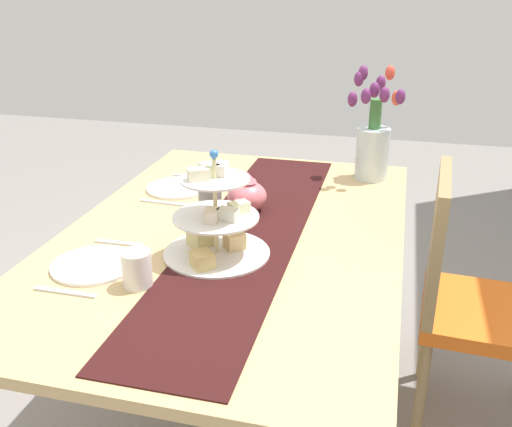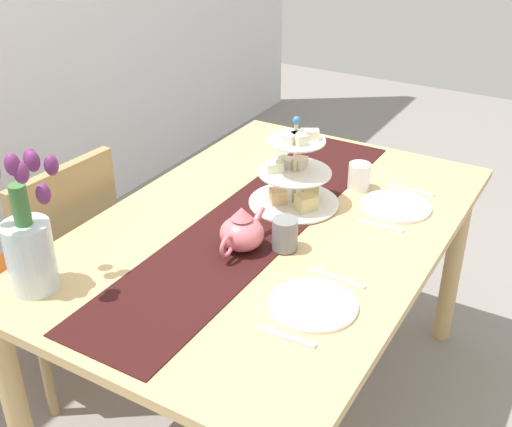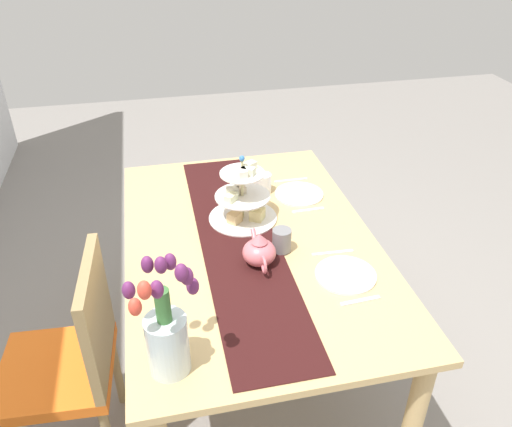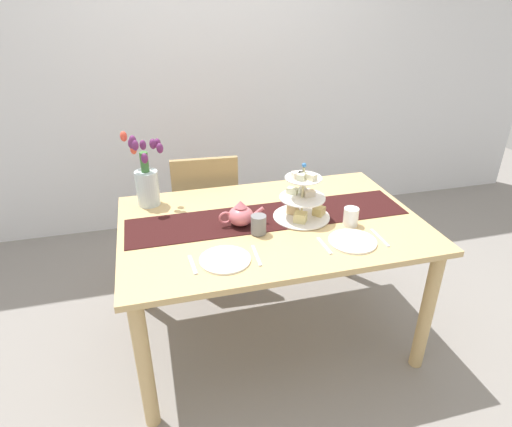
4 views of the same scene
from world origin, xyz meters
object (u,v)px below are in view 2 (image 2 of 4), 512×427
object	(u,v)px
fork_left	(287,337)
tiered_cake_stand	(295,178)
knife_left	(337,278)
mug_white_text	(359,177)
dinner_plate_right	(396,206)
knife_right	(410,190)
fork_right	(380,226)
chair_left	(53,265)
dinner_plate_left	(313,305)
tulip_vase	(27,239)
teapot	(242,232)
dining_table	(269,253)
mug_grey	(285,234)

from	to	relation	value
fork_left	tiered_cake_stand	bearing A→B (deg)	25.88
knife_left	mug_white_text	size ratio (longest dim) A/B	1.79
dinner_plate_right	knife_right	bearing A→B (deg)	0.00
dinner_plate_right	fork_right	bearing A→B (deg)	180.00
knife_right	chair_left	bearing A→B (deg)	124.15
dinner_plate_left	knife_right	bearing A→B (deg)	0.00
knife_left	mug_white_text	xyz separation A→B (m)	(0.54, 0.16, 0.04)
dinner_plate_left	mug_white_text	bearing A→B (deg)	13.14
tulip_vase	teapot	bearing A→B (deg)	-40.25
tulip_vase	mug_white_text	bearing A→B (deg)	-27.63
tiered_cake_stand	dinner_plate_right	size ratio (longest dim) A/B	1.32
tiered_cake_stand	fork_left	world-z (taller)	tiered_cake_stand
tulip_vase	dinner_plate_right	size ratio (longest dim) A/B	1.83
mug_white_text	dinner_plate_left	bearing A→B (deg)	-166.86
fork_left	knife_right	distance (m)	0.91
tulip_vase	mug_white_text	world-z (taller)	tulip_vase
fork_right	dinner_plate_right	bearing A→B (deg)	0.00
dining_table	fork_right	distance (m)	0.36
knife_right	mug_white_text	bearing A→B (deg)	116.62
dinner_plate_left	fork_left	world-z (taller)	dinner_plate_left
dinner_plate_left	fork_left	xyz separation A→B (m)	(-0.14, 0.00, -0.00)
fork_right	mug_white_text	bearing A→B (deg)	37.33
tiered_cake_stand	knife_left	size ratio (longest dim) A/B	1.79
chair_left	dinner_plate_left	bearing A→B (deg)	-93.31
knife_left	fork_right	xyz separation A→B (m)	(0.33, 0.00, 0.00)
tiered_cake_stand	teapot	xyz separation A→B (m)	(-0.33, 0.00, -0.04)
knife_right	mug_white_text	distance (m)	0.18
dining_table	chair_left	size ratio (longest dim) A/B	1.71
knife_left	mug_grey	size ratio (longest dim) A/B	1.79
knife_right	mug_grey	xyz separation A→B (m)	(-0.56, 0.19, 0.05)
teapot	dinner_plate_right	size ratio (longest dim) A/B	1.04
chair_left	dinner_plate_right	distance (m)	1.21
dining_table	mug_white_text	xyz separation A→B (m)	(0.38, -0.14, 0.15)
dinner_plate_left	mug_white_text	world-z (taller)	mug_white_text
chair_left	dinner_plate_right	bearing A→B (deg)	-61.68
dining_table	knife_left	world-z (taller)	knife_left
knife_left	mug_white_text	world-z (taller)	mug_white_text
tiered_cake_stand	dinner_plate_left	xyz separation A→B (m)	(-0.47, -0.30, -0.09)
dinner_plate_left	mug_white_text	distance (m)	0.70
teapot	fork_left	size ratio (longest dim) A/B	1.59
dinner_plate_right	knife_right	distance (m)	0.15
knife_right	mug_white_text	world-z (taller)	mug_white_text
teapot	knife_left	world-z (taller)	teapot
tiered_cake_stand	mug_white_text	bearing A→B (deg)	-33.47
fork_left	dinner_plate_right	xyz separation A→B (m)	(0.77, 0.00, 0.00)
fork_right	knife_right	xyz separation A→B (m)	(0.29, 0.00, 0.00)
dining_table	mug_white_text	size ratio (longest dim) A/B	16.36
chair_left	fork_right	bearing A→B (deg)	-68.23
fork_right	mug_grey	bearing A→B (deg)	143.96
chair_left	teapot	bearing A→B (deg)	-83.70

